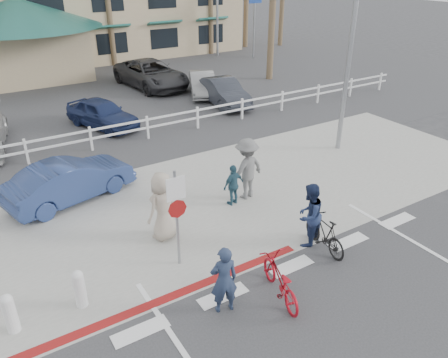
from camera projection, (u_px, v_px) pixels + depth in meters
ground at (307, 280)px, 10.43m from camera, size 140.00×140.00×0.00m
bike_path at (373, 335)px, 8.91m from camera, size 12.00×16.00×0.01m
sidewalk_plaza at (212, 201)px, 13.83m from camera, size 22.00×7.00×0.01m
cross_street at (159, 157)px, 16.85m from camera, size 40.00×5.00×0.01m
parking_lot at (88, 97)px, 24.04m from camera, size 50.00×16.00×0.01m
curb_red at (172, 296)px, 9.92m from camera, size 7.00×0.25×0.02m
rail_fence at (150, 127)px, 18.38m from camera, size 29.40×0.16×1.00m
sign_post at (177, 214)px, 10.35m from camera, size 0.50×0.10×2.90m
bollard_0 at (80, 289)px, 9.46m from camera, size 0.26×0.26×0.95m
bollard_1 at (10, 313)px, 8.80m from camera, size 0.26×0.26×0.95m
streetlight_0 at (352, 32)px, 15.61m from camera, size 0.60×2.00×9.00m
info_sign at (254, 19)px, 32.39m from camera, size 1.20×0.16×5.60m
bike_red at (280, 280)px, 9.72m from camera, size 1.03×1.88×0.94m
rider_red at (224, 280)px, 9.19m from camera, size 0.68×0.53×1.64m
bike_black at (325, 234)px, 11.33m from camera, size 0.65×1.66×0.97m
rider_black at (309, 215)px, 11.38m from camera, size 1.04×0.93×1.77m
pedestrian_a at (247, 169)px, 13.61m from camera, size 1.39×0.95×1.99m
pedestrian_child at (233, 185)px, 13.36m from camera, size 0.83×0.47×1.33m
pedestrian_b at (163, 206)px, 11.60m from camera, size 1.12×0.94×1.95m
car_white_sedan at (70, 180)px, 13.64m from camera, size 4.22×2.38×1.32m
lot_car_2 at (102, 113)px, 19.55m from camera, size 2.74×4.08×1.29m
lot_car_3 at (202, 84)px, 24.26m from camera, size 2.74×3.97×1.24m
lot_car_5 at (151, 74)px, 25.63m from camera, size 3.13×5.80×1.54m
lot_car_6 at (224, 92)px, 22.57m from camera, size 1.90×4.20×1.34m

